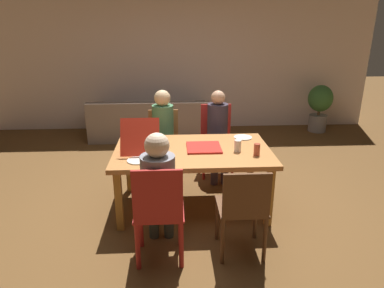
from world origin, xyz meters
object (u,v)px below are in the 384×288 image
(person_1, at_px, (159,184))
(couch, at_px, (149,123))
(person_2, at_px, (163,127))
(plate_1, at_px, (243,137))
(chair_0, at_px, (216,135))
(potted_plant, at_px, (320,105))
(pizza_box_0, at_px, (204,147))
(drinking_glass_2, at_px, (238,146))
(chair_3, at_px, (243,207))
(drinking_glass_1, at_px, (257,150))
(dining_table, at_px, (192,155))
(drinking_glass_0, at_px, (128,134))
(pizza_box_1, at_px, (142,143))
(chair_1, at_px, (159,212))
(plate_0, at_px, (138,160))
(chair_2, at_px, (164,140))
(person_0, at_px, (218,129))

(person_1, xyz_separation_m, couch, (-0.31, 3.51, -0.44))
(person_2, height_order, plate_1, person_2)
(chair_0, xyz_separation_m, potted_plant, (2.28, 1.86, -0.01))
(person_2, relative_size, pizza_box_0, 3.18)
(drinking_glass_2, bearing_deg, person_1, -137.88)
(chair_3, height_order, couch, chair_3)
(drinking_glass_1, bearing_deg, plate_1, 92.76)
(dining_table, distance_m, drinking_glass_0, 0.90)
(pizza_box_1, xyz_separation_m, drinking_glass_0, (-0.20, 0.36, 0.01))
(chair_1, height_order, plate_0, chair_1)
(person_1, distance_m, drinking_glass_0, 1.37)
(plate_0, bearing_deg, potted_plant, 44.26)
(drinking_glass_1, bearing_deg, dining_table, 161.45)
(pizza_box_1, xyz_separation_m, drinking_glass_1, (1.25, -0.31, 0.01))
(drinking_glass_1, xyz_separation_m, drinking_glass_2, (-0.18, 0.13, -0.00))
(dining_table, relative_size, drinking_glass_2, 13.45)
(plate_1, distance_m, drinking_glass_0, 1.42)
(drinking_glass_1, bearing_deg, chair_0, 102.73)
(chair_2, height_order, chair_3, chair_2)
(chair_0, xyz_separation_m, pizza_box_0, (-0.27, -0.99, 0.18))
(person_1, height_order, pizza_box_0, person_1)
(chair_0, bearing_deg, pizza_box_1, -136.20)
(plate_1, bearing_deg, chair_1, -125.98)
(chair_1, distance_m, drinking_glass_2, 1.28)
(person_2, relative_size, couch, 0.56)
(plate_0, xyz_separation_m, drinking_glass_0, (-0.19, 0.76, 0.05))
(dining_table, distance_m, chair_3, 1.05)
(pizza_box_0, bearing_deg, person_1, -118.60)
(chair_3, bearing_deg, person_2, 112.25)
(dining_table, bearing_deg, pizza_box_1, 171.56)
(person_1, relative_size, potted_plant, 1.31)
(drinking_glass_0, bearing_deg, chair_1, -73.88)
(chair_0, xyz_separation_m, drinking_glass_1, (0.28, -1.24, 0.23))
(chair_2, bearing_deg, dining_table, -70.77)
(person_1, height_order, pizza_box_1, person_1)
(chair_1, xyz_separation_m, drinking_glass_1, (1.03, 0.78, 0.27))
(person_2, bearing_deg, pizza_box_1, -105.16)
(dining_table, relative_size, potted_plant, 1.90)
(person_0, distance_m, person_2, 0.75)
(person_2, xyz_separation_m, pizza_box_0, (0.48, -0.85, 0.01))
(dining_table, bearing_deg, person_2, 111.92)
(person_2, xyz_separation_m, drinking_glass_1, (1.03, -1.11, 0.06))
(dining_table, xyz_separation_m, plate_1, (0.65, 0.37, 0.08))
(dining_table, distance_m, drinking_glass_1, 0.73)
(pizza_box_1, bearing_deg, pizza_box_0, -4.90)
(person_2, relative_size, potted_plant, 1.32)
(pizza_box_0, xyz_separation_m, plate_0, (-0.71, -0.34, -0.00))
(dining_table, bearing_deg, pizza_box_0, 10.62)
(pizza_box_1, distance_m, drinking_glass_0, 0.41)
(chair_3, height_order, pizza_box_0, chair_3)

